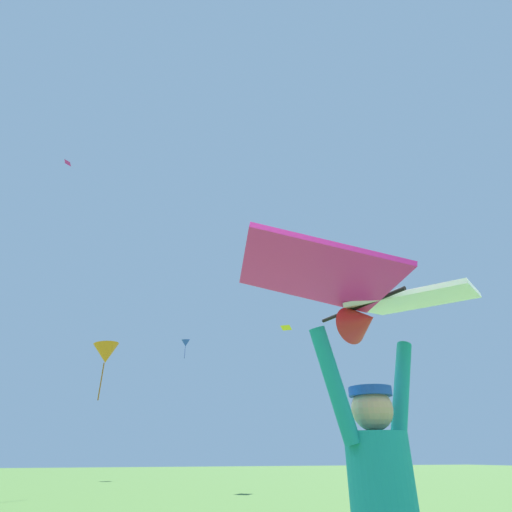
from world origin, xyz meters
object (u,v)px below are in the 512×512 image
at_px(distant_kite_orange_high_left, 106,353).
at_px(distant_kite_yellow_overhead_distant, 286,327).
at_px(distant_kite_blue_far_center, 186,343).
at_px(held_stunt_kite, 368,296).
at_px(distant_kite_magenta_mid_right, 68,163).

relative_size(distant_kite_orange_high_left, distant_kite_yellow_overhead_distant, 3.98).
relative_size(distant_kite_orange_high_left, distant_kite_blue_far_center, 1.53).
distance_m(held_stunt_kite, distant_kite_yellow_overhead_distant, 21.05).
bearing_deg(held_stunt_kite, distant_kite_magenta_mid_right, 104.72).
bearing_deg(distant_kite_blue_far_center, held_stunt_kite, -97.58).
distance_m(distant_kite_yellow_overhead_distant, distant_kite_blue_far_center, 12.33).
height_order(distant_kite_yellow_overhead_distant, distant_kite_blue_far_center, distant_kite_blue_far_center).
xyz_separation_m(held_stunt_kite, distant_kite_blue_far_center, (4.04, 30.34, 7.34)).
bearing_deg(held_stunt_kite, distant_kite_orange_high_left, 95.86).
bearing_deg(distant_kite_yellow_overhead_distant, distant_kite_orange_high_left, -167.54).
xyz_separation_m(held_stunt_kite, distant_kite_yellow_overhead_distant, (7.79, 18.69, 5.77)).
relative_size(held_stunt_kite, distant_kite_orange_high_left, 0.78).
xyz_separation_m(distant_kite_orange_high_left, distant_kite_magenta_mid_right, (-5.28, 9.97, 16.73)).
distance_m(distant_kite_magenta_mid_right, distant_kite_yellow_overhead_distant, 21.85).
bearing_deg(distant_kite_magenta_mid_right, distant_kite_orange_high_left, -62.13).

